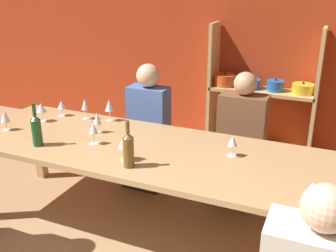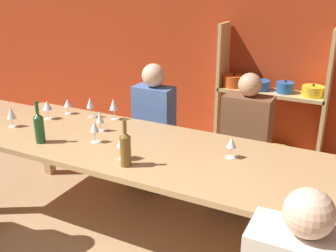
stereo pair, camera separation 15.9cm
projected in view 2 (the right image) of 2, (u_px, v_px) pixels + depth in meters
The scene contains 17 objects.
wall_back_red at pixel (240, 28), 4.28m from camera, with size 8.80×0.06×2.70m.
shelf_unit at pixel (268, 108), 4.21m from camera, with size 1.14×0.30×1.43m.
dining_table at pixel (162, 158), 2.81m from camera, with size 3.17×0.96×0.72m.
wine_bottle_green at pixel (125, 148), 2.52m from camera, with size 0.07×0.07×0.32m.
wine_bottle_dark at pixel (39, 127), 2.88m from camera, with size 0.07×0.07×0.32m.
wine_glass_red_a at pixel (231, 143), 2.64m from camera, with size 0.07×0.07×0.15m.
wine_glass_white_a at pixel (113, 105), 3.35m from camera, with size 0.07×0.07×0.19m.
wine_glass_red_b at pixel (90, 104), 3.41m from camera, with size 0.06×0.06×0.18m.
wine_glass_red_c at pixel (304, 195), 1.98m from camera, with size 0.08×0.08×0.17m.
wine_glass_red_d at pixel (47, 106), 3.37m from camera, with size 0.08×0.08×0.16m.
wine_glass_white_b at pixel (68, 104), 3.50m from camera, with size 0.07×0.07×0.14m.
wine_glass_red_e at pixel (94, 128), 2.89m from camera, with size 0.07×0.07×0.16m.
wine_glass_white_c at pixel (123, 141), 2.61m from camera, with size 0.08×0.08×0.19m.
wine_glass_red_f at pixel (100, 118), 3.10m from camera, with size 0.06×0.06×0.17m.
wine_glass_red_g at pixel (11, 113), 3.19m from camera, with size 0.07×0.07×0.17m.
person_far_a at pixel (154, 140), 3.72m from camera, with size 0.37×0.46×1.16m.
person_far_b at pixel (245, 156), 3.42m from camera, with size 0.40×0.50×1.15m.
Camera 2 is at (1.29, -0.43, 1.87)m, focal length 42.00 mm.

